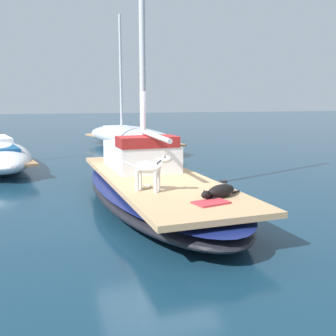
% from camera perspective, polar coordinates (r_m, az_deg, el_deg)
% --- Properties ---
extents(ground_plane, '(120.00, 120.00, 0.00)m').
position_cam_1_polar(ground_plane, '(8.79, -1.86, -5.42)').
color(ground_plane, '#143347').
extents(sailboat_main, '(2.90, 7.36, 0.66)m').
position_cam_1_polar(sailboat_main, '(8.70, -1.87, -3.30)').
color(sailboat_main, black).
rests_on(sailboat_main, ground).
extents(mast_main, '(0.14, 2.27, 7.13)m').
position_cam_1_polar(mast_main, '(9.32, -3.55, 19.40)').
color(mast_main, silver).
rests_on(mast_main, sailboat_main).
extents(cabin_house, '(1.52, 2.29, 0.84)m').
position_cam_1_polar(cabin_house, '(9.63, -3.95, 2.02)').
color(cabin_house, silver).
rests_on(cabin_house, sailboat_main).
extents(dog_white, '(0.80, 0.64, 0.70)m').
position_cam_1_polar(dog_white, '(7.15, -2.61, -0.09)').
color(dog_white, silver).
rests_on(dog_white, sailboat_main).
extents(dog_black, '(0.90, 0.49, 0.22)m').
position_cam_1_polar(dog_black, '(6.82, 7.47, -3.36)').
color(dog_black, black).
rests_on(dog_black, sailboat_main).
extents(deck_winch, '(0.16, 0.16, 0.21)m').
position_cam_1_polar(deck_winch, '(7.24, 7.98, -2.67)').
color(deck_winch, '#B7B7BC').
rests_on(deck_winch, sailboat_main).
extents(coiled_rope, '(0.32, 0.32, 0.04)m').
position_cam_1_polar(coiled_rope, '(7.54, -3.67, -2.67)').
color(coiled_rope, beige).
rests_on(coiled_rope, sailboat_main).
extents(deck_towel, '(0.63, 0.48, 0.03)m').
position_cam_1_polar(deck_towel, '(6.43, 6.23, -4.98)').
color(deck_towel, '#C6333D').
rests_on(deck_towel, sailboat_main).
extents(moored_boat_far_astern, '(4.21, 8.21, 6.25)m').
position_cam_1_polar(moored_boat_far_astern, '(18.92, -5.57, 4.49)').
color(moored_boat_far_astern, '#B2B7C1').
rests_on(moored_boat_far_astern, ground).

